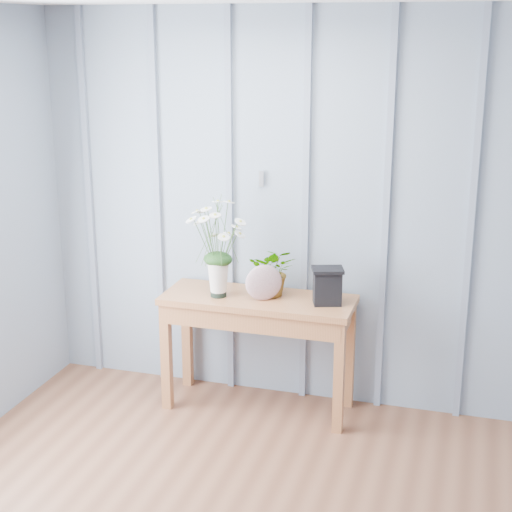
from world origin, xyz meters
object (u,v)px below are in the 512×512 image
(daisy_vase, at_px, (218,236))
(carved_box, at_px, (327,286))
(sideboard, at_px, (258,314))
(felt_disc_vessel, at_px, (264,283))

(daisy_vase, distance_m, carved_box, 0.73)
(daisy_vase, relative_size, carved_box, 2.75)
(daisy_vase, bearing_deg, carved_box, 4.74)
(daisy_vase, bearing_deg, sideboard, 13.37)
(felt_disc_vessel, xyz_separation_m, carved_box, (0.39, 0.05, 0.00))
(sideboard, relative_size, daisy_vase, 1.92)
(sideboard, height_order, daisy_vase, daisy_vase)
(daisy_vase, height_order, felt_disc_vessel, daisy_vase)
(daisy_vase, height_order, carved_box, daisy_vase)
(felt_disc_vessel, bearing_deg, sideboard, 106.58)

